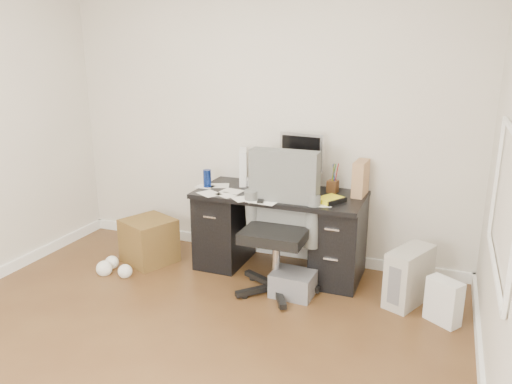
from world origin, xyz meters
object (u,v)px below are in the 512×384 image
at_px(desk, 279,229).
at_px(pc_tower, 409,276).
at_px(wicker_basket, 149,241).
at_px(office_chair, 277,225).
at_px(lcd_monitor, 301,161).
at_px(keyboard, 294,196).

relative_size(desk, pc_tower, 3.24).
height_order(desk, wicker_basket, desk).
distance_m(desk, office_chair, 0.47).
height_order(office_chair, pc_tower, office_chair).
distance_m(desk, pc_tower, 1.20).
xyz_separation_m(lcd_monitor, wicker_basket, (-1.36, -0.47, -0.80)).
bearing_deg(keyboard, desk, 155.41).
distance_m(keyboard, pc_tower, 1.14).
bearing_deg(lcd_monitor, keyboard, -77.06).
relative_size(lcd_monitor, wicker_basket, 1.23).
relative_size(keyboard, pc_tower, 0.85).
xyz_separation_m(pc_tower, wicker_basket, (-2.40, -0.05, -0.02)).
xyz_separation_m(office_chair, pc_tower, (1.06, 0.20, -0.36)).
distance_m(lcd_monitor, pc_tower, 1.36).
relative_size(pc_tower, wicker_basket, 1.09).
bearing_deg(pc_tower, lcd_monitor, -177.53).
bearing_deg(desk, lcd_monitor, 56.56).
distance_m(lcd_monitor, keyboard, 0.40).
height_order(pc_tower, wicker_basket, pc_tower).
distance_m(desk, wicker_basket, 1.27).
bearing_deg(lcd_monitor, office_chair, -85.22).
height_order(lcd_monitor, wicker_basket, lcd_monitor).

